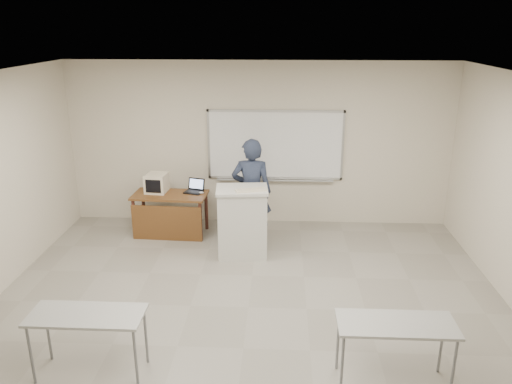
# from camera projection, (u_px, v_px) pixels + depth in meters

# --- Properties ---
(floor) EXTENTS (7.00, 8.00, 0.01)m
(floor) POSITION_uv_depth(u_px,v_px,m) (243.00, 349.00, 5.83)
(floor) COLOR gray
(floor) RESTS_ON ground
(whiteboard) EXTENTS (2.48, 0.10, 1.31)m
(whiteboard) POSITION_uv_depth(u_px,v_px,m) (275.00, 146.00, 9.09)
(whiteboard) COLOR white
(whiteboard) RESTS_ON floor
(student_desks) EXTENTS (4.40, 2.20, 0.73)m
(student_desks) POSITION_uv_depth(u_px,v_px,m) (231.00, 379.00, 4.33)
(student_desks) COLOR #A3A29E
(student_desks) RESTS_ON floor
(instructor_desk) EXTENTS (1.29, 0.65, 0.75)m
(instructor_desk) POSITION_uv_depth(u_px,v_px,m) (169.00, 208.00, 8.75)
(instructor_desk) COLOR brown
(instructor_desk) RESTS_ON floor
(podium) EXTENTS (0.81, 0.59, 1.14)m
(podium) POSITION_uv_depth(u_px,v_px,m) (242.00, 222.00, 8.01)
(podium) COLOR beige
(podium) RESTS_ON floor
(crt_monitor) EXTENTS (0.36, 0.41, 0.34)m
(crt_monitor) POSITION_uv_depth(u_px,v_px,m) (157.00, 183.00, 8.86)
(crt_monitor) COLOR beige
(crt_monitor) RESTS_ON instructor_desk
(laptop) EXTENTS (0.31, 0.28, 0.23)m
(laptop) POSITION_uv_depth(u_px,v_px,m) (194.00, 189.00, 8.89)
(laptop) COLOR black
(laptop) RESTS_ON instructor_desk
(mouse) EXTENTS (0.11, 0.09, 0.04)m
(mouse) POSITION_uv_depth(u_px,v_px,m) (201.00, 193.00, 8.79)
(mouse) COLOR silver
(mouse) RESTS_ON instructor_desk
(keyboard) EXTENTS (0.50, 0.29, 0.03)m
(keyboard) POSITION_uv_depth(u_px,v_px,m) (251.00, 190.00, 7.71)
(keyboard) COLOR beige
(keyboard) RESTS_ON podium
(presenter) EXTENTS (0.68, 0.45, 1.84)m
(presenter) POSITION_uv_depth(u_px,v_px,m) (252.00, 192.00, 8.35)
(presenter) COLOR black
(presenter) RESTS_ON floor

